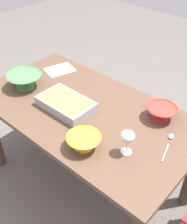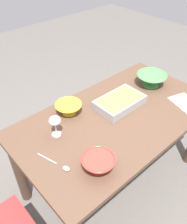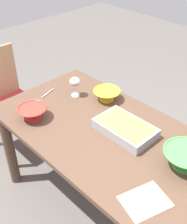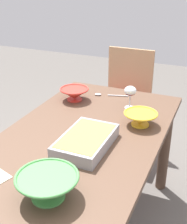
{
  "view_description": "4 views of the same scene",
  "coord_description": "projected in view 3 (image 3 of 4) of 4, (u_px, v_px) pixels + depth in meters",
  "views": [
    {
      "loc": [
        -1.02,
        1.05,
        1.84
      ],
      "look_at": [
        -0.12,
        0.05,
        0.8
      ],
      "focal_mm": 45.07,
      "sensor_mm": 36.0,
      "label": 1
    },
    {
      "loc": [
        -1.01,
        -0.86,
        1.84
      ],
      "look_at": [
        -0.18,
        0.06,
        0.83
      ],
      "focal_mm": 38.33,
      "sensor_mm": 36.0,
      "label": 2
    },
    {
      "loc": [
        0.95,
        -1.02,
        1.88
      ],
      "look_at": [
        -0.14,
        0.03,
        0.79
      ],
      "focal_mm": 46.46,
      "sensor_mm": 36.0,
      "label": 3
    },
    {
      "loc": [
        1.32,
        0.64,
        1.56
      ],
      "look_at": [
        -0.13,
        0.02,
        0.82
      ],
      "focal_mm": 50.06,
      "sensor_mm": 36.0,
      "label": 4
    }
  ],
  "objects": [
    {
      "name": "small_bowl",
      "position": [
        107.0,
        94.0,
        2.06
      ],
      "size": [
        0.19,
        0.19,
        0.08
      ],
      "color": "yellow",
      "rests_on": "dining_table"
    },
    {
      "name": "serving_spoon",
      "position": [
        40.0,
        99.0,
        2.08
      ],
      "size": [
        0.08,
        0.23,
        0.01
      ],
      "color": "silver",
      "rests_on": "dining_table"
    },
    {
      "name": "ground_plane",
      "position": [
        103.0,
        205.0,
        2.22
      ],
      "size": [
        8.0,
        8.0,
        0.0
      ],
      "primitive_type": "plane",
      "color": "#5B5651"
    },
    {
      "name": "chair",
      "position": [
        5.0,
        98.0,
        2.53
      ],
      "size": [
        0.43,
        0.43,
        0.92
      ],
      "color": "#B22D2D",
      "rests_on": "ground_plane"
    },
    {
      "name": "casserole_dish",
      "position": [
        125.0,
        128.0,
        1.76
      ],
      "size": [
        0.36,
        0.22,
        0.07
      ],
      "color": "#99999E",
      "rests_on": "dining_table"
    },
    {
      "name": "dining_table",
      "position": [
        105.0,
        146.0,
        1.87
      ],
      "size": [
        1.5,
        0.83,
        0.73
      ],
      "color": "brown",
      "rests_on": "ground_plane"
    },
    {
      "name": "mixing_bowl",
      "position": [
        186.0,
        158.0,
        1.52
      ],
      "size": [
        0.25,
        0.25,
        0.1
      ],
      "color": "#4C994C",
      "rests_on": "dining_table"
    },
    {
      "name": "wine_glass",
      "position": [
        75.0,
        82.0,
        2.06
      ],
      "size": [
        0.08,
        0.08,
        0.15
      ],
      "color": "white",
      "rests_on": "dining_table"
    },
    {
      "name": "serving_bowl",
      "position": [
        33.0,
        112.0,
        1.88
      ],
      "size": [
        0.19,
        0.19,
        0.09
      ],
      "color": "red",
      "rests_on": "dining_table"
    },
    {
      "name": "napkin",
      "position": [
        145.0,
        201.0,
        1.37
      ],
      "size": [
        0.22,
        0.26,
        0.0
      ],
      "primitive_type": "cube",
      "rotation": [
        0.0,
        0.0,
        -0.3
      ],
      "color": "beige",
      "rests_on": "dining_table"
    }
  ]
}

